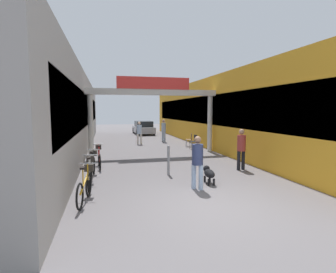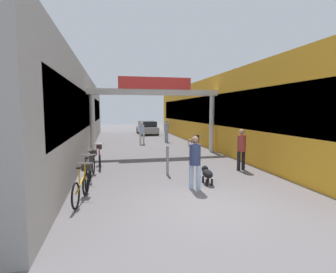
{
  "view_description": "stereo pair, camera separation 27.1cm",
  "coord_description": "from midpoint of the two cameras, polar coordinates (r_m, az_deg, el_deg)",
  "views": [
    {
      "loc": [
        -2.59,
        -6.04,
        2.41
      ],
      "look_at": [
        0.0,
        4.78,
        1.3
      ],
      "focal_mm": 28.0,
      "sensor_mm": 36.0,
      "label": 1
    },
    {
      "loc": [
        -2.33,
        -6.1,
        2.41
      ],
      "look_at": [
        0.0,
        4.78,
        1.3
      ],
      "focal_mm": 28.0,
      "sensor_mm": 36.0,
      "label": 2
    }
  ],
  "objects": [
    {
      "name": "pedestrian_elderly_walking",
      "position": [
        19.93,
        0.05,
        1.61
      ],
      "size": [
        0.45,
        0.45,
        1.72
      ],
      "color": "#8C9EB2",
      "rests_on": "ground_plane"
    },
    {
      "name": "storefront_right",
      "position": [
        18.66,
        11.83,
        5.01
      ],
      "size": [
        3.0,
        26.0,
        4.44
      ],
      "color": "gold",
      "rests_on": "ground_plane"
    },
    {
      "name": "bollard_post_metal",
      "position": [
        9.81,
        0.69,
        -5.13
      ],
      "size": [
        0.1,
        0.1,
        1.12
      ],
      "color": "gray",
      "rests_on": "ground_plane"
    },
    {
      "name": "bicycle_silver_second",
      "position": [
        8.8,
        -16.16,
        -7.5
      ],
      "size": [
        0.46,
        1.69,
        0.98
      ],
      "color": "black",
      "rests_on": "ground_plane"
    },
    {
      "name": "pedestrian_carrying_crate",
      "position": [
        18.7,
        -5.29,
        1.11
      ],
      "size": [
        0.39,
        0.35,
        1.62
      ],
      "color": "silver",
      "rests_on": "ground_plane"
    },
    {
      "name": "cafe_chair_wood_farther",
      "position": [
        17.49,
        5.75,
        -0.46
      ],
      "size": [
        0.53,
        0.53,
        0.89
      ],
      "color": "gray",
      "rests_on": "ground_plane"
    },
    {
      "name": "pedestrian_with_dog",
      "position": [
        8.03,
        6.85,
        -4.95
      ],
      "size": [
        0.48,
        0.48,
        1.64
      ],
      "color": "#A5BFE0",
      "rests_on": "ground_plane"
    },
    {
      "name": "bicycle_orange_nearest",
      "position": [
        7.43,
        -17.2,
        -9.97
      ],
      "size": [
        0.46,
        1.68,
        0.98
      ],
      "color": "black",
      "rests_on": "ground_plane"
    },
    {
      "name": "arcade_sign_gateway",
      "position": [
        14.52,
        -2.34,
        7.88
      ],
      "size": [
        7.4,
        0.47,
        4.2
      ],
      "color": "beige",
      "rests_on": "ground_plane"
    },
    {
      "name": "bicycle_red_farthest",
      "position": [
        11.54,
        -14.03,
        -4.32
      ],
      "size": [
        0.46,
        1.69,
        0.98
      ],
      "color": "black",
      "rests_on": "ground_plane"
    },
    {
      "name": "pedestrian_companion",
      "position": [
        10.96,
        16.38,
        -2.17
      ],
      "size": [
        0.41,
        0.41,
        1.67
      ],
      "color": "black",
      "rests_on": "ground_plane"
    },
    {
      "name": "parked_car_silver",
      "position": [
        26.61,
        -4.27,
        1.89
      ],
      "size": [
        1.86,
        4.03,
        1.33
      ],
      "color": "#99999E",
      "rests_on": "ground_plane"
    },
    {
      "name": "storefront_left",
      "position": [
        17.27,
        -20.93,
        4.71
      ],
      "size": [
        3.0,
        26.0,
        4.44
      ],
      "color": "#9E9993",
      "rests_on": "ground_plane"
    },
    {
      "name": "ground_plane",
      "position": [
        6.98,
        9.69,
        -14.6
      ],
      "size": [
        80.0,
        80.0,
        0.0
      ],
      "primitive_type": "plane",
      "color": "slate"
    },
    {
      "name": "bicycle_black_third",
      "position": [
        9.98,
        -15.48,
        -5.92
      ],
      "size": [
        0.46,
        1.69,
        0.98
      ],
      "color": "black",
      "rests_on": "ground_plane"
    },
    {
      "name": "cafe_chair_black_nearer",
      "position": [
        16.42,
        6.63,
        -0.87
      ],
      "size": [
        0.43,
        0.43,
        0.89
      ],
      "color": "gray",
      "rests_on": "ground_plane"
    },
    {
      "name": "dog_on_leash",
      "position": [
        8.83,
        9.35,
        -7.91
      ],
      "size": [
        0.33,
        0.76,
        0.55
      ],
      "color": "black",
      "rests_on": "ground_plane"
    }
  ]
}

